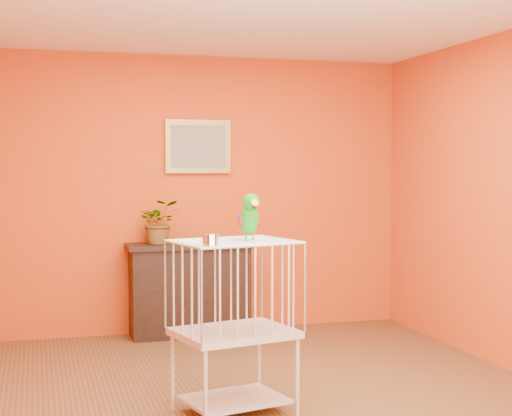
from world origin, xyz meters
name	(u,v)px	position (x,y,z in m)	size (l,w,h in m)	color
ground	(265,397)	(0.00, 0.00, 0.00)	(4.50, 4.50, 0.00)	brown
room_shell	(265,163)	(0.00, 0.00, 1.58)	(4.50, 4.50, 4.50)	#D14213
console_cabinet	(190,289)	(-0.12, 2.05, 0.43)	(1.15, 0.41, 0.86)	black
potted_plant	(159,227)	(-0.40, 2.08, 1.01)	(0.36, 0.40, 0.32)	#26722D
framed_picture	(198,147)	(0.00, 2.22, 1.75)	(0.62, 0.04, 0.50)	#AA833C
birdcage	(234,324)	(-0.28, -0.28, 0.57)	(0.81, 0.69, 1.09)	beige
feed_cup	(210,240)	(-0.49, -0.55, 1.13)	(0.10, 0.10, 0.07)	silver
parrot	(250,216)	(-0.18, -0.27, 1.25)	(0.15, 0.27, 0.30)	#59544C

